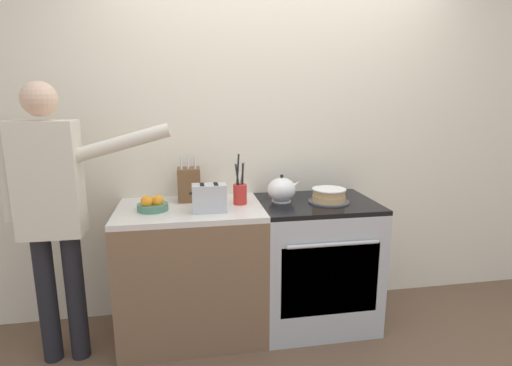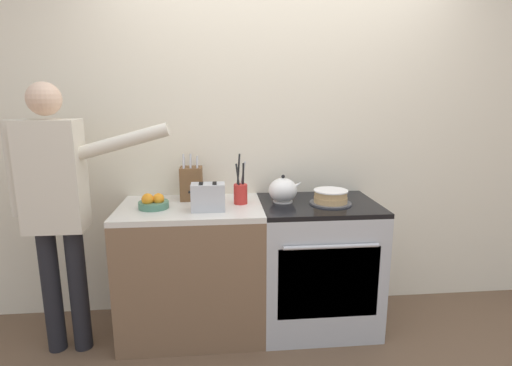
{
  "view_description": "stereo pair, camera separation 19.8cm",
  "coord_description": "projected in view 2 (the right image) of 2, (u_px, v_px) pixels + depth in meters",
  "views": [
    {
      "loc": [
        -0.63,
        -2.2,
        1.58
      ],
      "look_at": [
        -0.19,
        0.28,
        1.03
      ],
      "focal_mm": 28.0,
      "sensor_mm": 36.0,
      "label": 1
    },
    {
      "loc": [
        -0.44,
        -2.22,
        1.58
      ],
      "look_at": [
        -0.19,
        0.28,
        1.03
      ],
      "focal_mm": 28.0,
      "sensor_mm": 36.0,
      "label": 2
    }
  ],
  "objects": [
    {
      "name": "toaster",
      "position": [
        208.0,
        197.0,
        2.48
      ],
      "size": [
        0.22,
        0.12,
        0.17
      ],
      "color": "#B7BABF",
      "rests_on": "counter_cabinet"
    },
    {
      "name": "fruit_bowl",
      "position": [
        153.0,
        203.0,
        2.53
      ],
      "size": [
        0.19,
        0.19,
        0.1
      ],
      "color": "#4C7F66",
      "rests_on": "counter_cabinet"
    },
    {
      "name": "layer_cake",
      "position": [
        331.0,
        197.0,
        2.64
      ],
      "size": [
        0.27,
        0.27,
        0.09
      ],
      "color": "#4C4C51",
      "rests_on": "stove_range"
    },
    {
      "name": "person_baker",
      "position": [
        56.0,
        198.0,
        2.35
      ],
      "size": [
        0.94,
        0.2,
        1.66
      ],
      "rotation": [
        0.0,
        0.0,
        0.05
      ],
      "color": "black",
      "rests_on": "ground_plane"
    },
    {
      "name": "utensil_crock",
      "position": [
        241.0,
        192.0,
        2.64
      ],
      "size": [
        0.09,
        0.09,
        0.33
      ],
      "color": "red",
      "rests_on": "counter_cabinet"
    },
    {
      "name": "tea_kettle",
      "position": [
        283.0,
        190.0,
        2.68
      ],
      "size": [
        0.23,
        0.19,
        0.19
      ],
      "color": "white",
      "rests_on": "stove_range"
    },
    {
      "name": "ground_plane",
      "position": [
        291.0,
        350.0,
        2.54
      ],
      "size": [
        16.0,
        16.0,
        0.0
      ],
      "primitive_type": "plane",
      "color": "brown"
    },
    {
      "name": "knife_block",
      "position": [
        191.0,
        183.0,
        2.74
      ],
      "size": [
        0.15,
        0.15,
        0.32
      ],
      "color": "brown",
      "rests_on": "counter_cabinet"
    },
    {
      "name": "counter_cabinet",
      "position": [
        193.0,
        269.0,
        2.69
      ],
      "size": [
        0.93,
        0.62,
        0.88
      ],
      "color": "brown",
      "rests_on": "ground_plane"
    },
    {
      "name": "wall_back",
      "position": [
        278.0,
        136.0,
        2.89
      ],
      "size": [
        8.0,
        0.04,
        2.6
      ],
      "color": "silver",
      "rests_on": "ground_plane"
    },
    {
      "name": "stove_range",
      "position": [
        317.0,
        264.0,
        2.77
      ],
      "size": [
        0.78,
        0.65,
        0.88
      ],
      "color": "#B7BABF",
      "rests_on": "ground_plane"
    }
  ]
}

